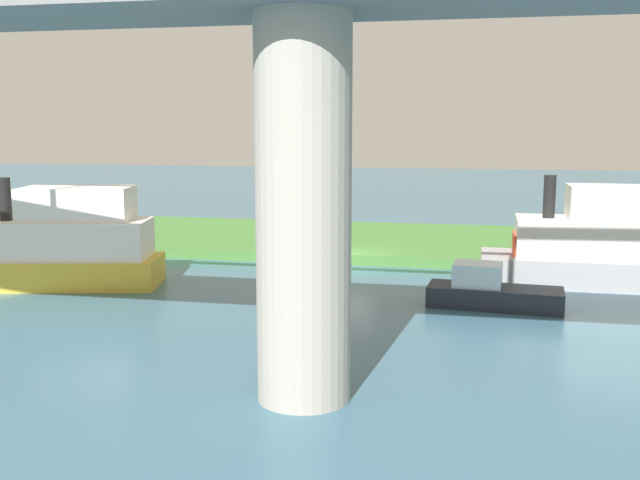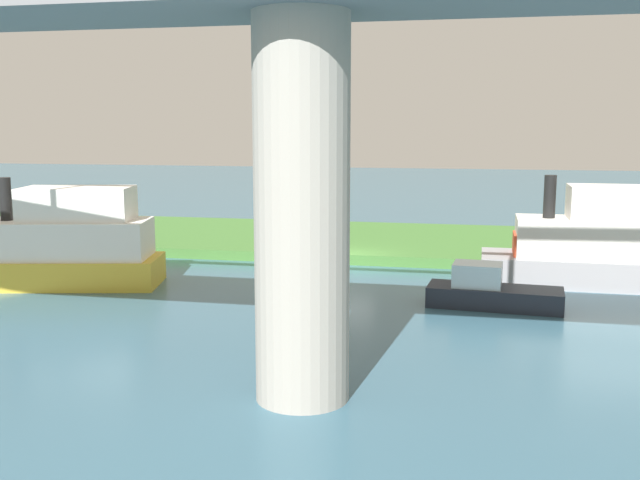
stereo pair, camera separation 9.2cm
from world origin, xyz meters
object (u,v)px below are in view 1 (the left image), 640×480
Objects in this scene: mooring_post at (561,253)px; person_on_bank at (276,233)px; pontoon_yellow at (600,245)px; motorboat_red at (59,246)px; motorboat_white at (490,291)px; bridge_pylon at (303,212)px.

person_on_bank is at bearing -5.01° from mooring_post.
person_on_bank is at bearing -14.73° from pontoon_yellow.
mooring_post is at bearing -67.00° from pontoon_yellow.
pontoon_yellow is at bearing 113.00° from mooring_post.
motorboat_red is 17.62m from motorboat_white.
motorboat_red reaches higher than mooring_post.
mooring_post is at bearing -114.59° from motorboat_white.
bridge_pylon is at bearing 57.82° from pontoon_yellow.
mooring_post is 8.15m from motorboat_white.
bridge_pylon is 1.84× the size of motorboat_white.
motorboat_white is (-4.77, -10.15, -4.03)m from bridge_pylon.
bridge_pylon reaches higher than pontoon_yellow.
bridge_pylon is 16.66m from motorboat_red.
motorboat_white is 6.62m from pontoon_yellow.
motorboat_red reaches higher than person_on_bank.
pontoon_yellow is at bearing -168.30° from motorboat_red.
bridge_pylon is at bearing 64.84° from motorboat_white.
person_on_bank is (5.75, -18.78, -3.41)m from bridge_pylon.
person_on_bank is at bearing -39.38° from motorboat_white.
motorboat_red is (20.98, 7.33, 0.82)m from mooring_post.
bridge_pylon reaches higher than motorboat_red.
motorboat_red is at bearing 50.40° from person_on_bank.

